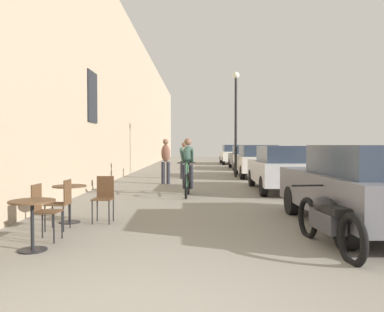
% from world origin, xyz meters
% --- Properties ---
extents(building_facade_left, '(0.54, 68.00, 8.03)m').
position_xyz_m(building_facade_left, '(-3.45, 14.00, 4.02)').
color(building_facade_left, tan).
rests_on(building_facade_left, ground_plane).
extents(cafe_table_near, '(0.64, 0.64, 0.72)m').
position_xyz_m(cafe_table_near, '(-2.02, 2.34, 0.52)').
color(cafe_table_near, black).
rests_on(cafe_table_near, ground_plane).
extents(cafe_chair_near_toward_street, '(0.39, 0.39, 0.89)m').
position_xyz_m(cafe_chair_near_toward_street, '(-2.10, 2.91, 0.52)').
color(cafe_chair_near_toward_street, black).
rests_on(cafe_chair_near_toward_street, ground_plane).
extents(cafe_table_mid, '(0.64, 0.64, 0.72)m').
position_xyz_m(cafe_table_mid, '(-2.15, 4.32, 0.52)').
color(cafe_table_mid, black).
rests_on(cafe_table_mid, ground_plane).
extents(cafe_chair_mid_toward_street, '(0.39, 0.39, 0.89)m').
position_xyz_m(cafe_chair_mid_toward_street, '(-1.50, 4.40, 0.52)').
color(cafe_chair_mid_toward_street, black).
rests_on(cafe_chair_mid_toward_street, ground_plane).
extents(cafe_chair_mid_toward_wall, '(0.39, 0.39, 0.89)m').
position_xyz_m(cafe_chair_mid_toward_wall, '(-2.08, 3.68, 0.52)').
color(cafe_chair_mid_toward_wall, black).
rests_on(cafe_chair_mid_toward_wall, ground_plane).
extents(cyclist_on_bicycle, '(0.52, 1.76, 1.74)m').
position_xyz_m(cyclist_on_bicycle, '(0.03, 8.36, 0.81)').
color(cyclist_on_bicycle, black).
rests_on(cyclist_on_bicycle, ground_plane).
extents(pedestrian_near, '(0.36, 0.27, 1.74)m').
position_xyz_m(pedestrian_near, '(-0.90, 11.71, 0.98)').
color(pedestrian_near, '#26262D').
rests_on(pedestrian_near, ground_plane).
extents(pedestrian_mid, '(0.37, 0.29, 1.63)m').
position_xyz_m(pedestrian_mid, '(-0.27, 14.03, 0.92)').
color(pedestrian_mid, '#26262D').
rests_on(pedestrian_mid, ground_plane).
extents(street_lamp, '(0.32, 0.32, 4.90)m').
position_xyz_m(street_lamp, '(2.12, 14.93, 3.11)').
color(street_lamp, black).
rests_on(street_lamp, ground_plane).
extents(parked_car_nearest, '(1.91, 4.29, 1.50)m').
position_xyz_m(parked_car_nearest, '(3.22, 3.77, 0.78)').
color(parked_car_nearest, '#595960').
rests_on(parked_car_nearest, ground_plane).
extents(parked_car_second, '(1.82, 4.18, 1.48)m').
position_xyz_m(parked_car_second, '(3.07, 9.43, 0.77)').
color(parked_car_second, '#B7B7BC').
rests_on(parked_car_second, ground_plane).
extents(parked_car_third, '(1.80, 4.22, 1.50)m').
position_xyz_m(parked_car_third, '(3.08, 15.00, 0.78)').
color(parked_car_third, beige).
rests_on(parked_car_third, ground_plane).
extents(parked_car_fourth, '(1.76, 4.10, 1.45)m').
position_xyz_m(parked_car_fourth, '(3.29, 20.95, 0.75)').
color(parked_car_fourth, '#595960').
rests_on(parked_car_fourth, ground_plane).
extents(parked_car_fifth, '(1.81, 4.25, 1.51)m').
position_xyz_m(parked_car_fifth, '(3.08, 27.22, 0.78)').
color(parked_car_fifth, beige).
rests_on(parked_car_fifth, ground_plane).
extents(parked_motorcycle, '(0.62, 2.14, 0.92)m').
position_xyz_m(parked_motorcycle, '(2.22, 2.52, 0.40)').
color(parked_motorcycle, black).
rests_on(parked_motorcycle, ground_plane).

